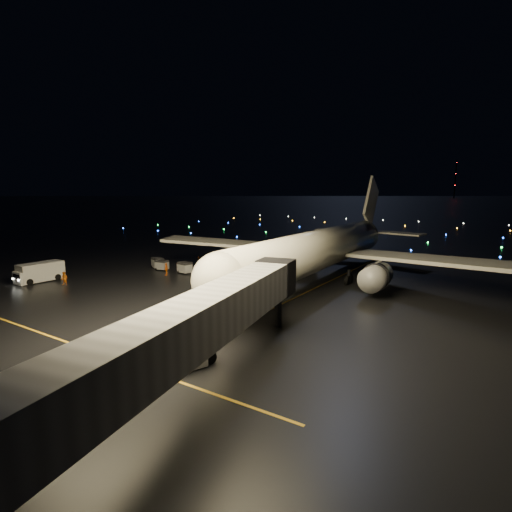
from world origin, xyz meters
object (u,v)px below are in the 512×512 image
object	(u,v)px
airliner	(328,226)
crew_a	(30,276)
baggage_cart_0	(185,268)
baggage_cart_2	(158,263)
crew_c	(166,269)
pushback_tug	(180,347)
belt_loader	(204,292)
baggage_cart_1	(162,265)
crew_b	(64,279)
service_truck	(41,272)

from	to	relation	value
airliner	crew_a	world-z (taller)	airliner
baggage_cart_0	baggage_cart_2	size ratio (longest dim) A/B	1.00
crew_c	baggage_cart_2	world-z (taller)	crew_c
airliner	pushback_tug	size ratio (longest dim) A/B	11.94
belt_loader	baggage_cart_0	world-z (taller)	belt_loader
belt_loader	crew_a	xyz separation A→B (m)	(-29.26, -4.07, -0.83)
baggage_cart_1	baggage_cart_2	size ratio (longest dim) A/B	0.92
crew_c	baggage_cart_2	bearing A→B (deg)	-147.38
airliner	baggage_cart_0	size ratio (longest dim) A/B	26.13
baggage_cart_2	baggage_cart_1	bearing A→B (deg)	-0.44
airliner	crew_b	xyz separation A→B (m)	(-28.66, -23.66, -6.88)
service_truck	crew_b	distance (m)	5.19
crew_c	pushback_tug	bearing A→B (deg)	21.10
belt_loader	service_truck	world-z (taller)	belt_loader
crew_b	crew_c	world-z (taller)	crew_c
pushback_tug	baggage_cart_1	bearing A→B (deg)	159.97
belt_loader	baggage_cart_0	bearing A→B (deg)	148.85
pushback_tug	baggage_cart_1	xyz separation A→B (m)	(-27.53, 24.50, -0.28)
baggage_cart_1	belt_loader	bearing A→B (deg)	-37.25
service_truck	baggage_cart_0	world-z (taller)	service_truck
crew_a	baggage_cart_1	xyz separation A→B (m)	(9.83, 16.26, -0.02)
belt_loader	crew_c	distance (m)	18.53
pushback_tug	baggage_cart_0	size ratio (longest dim) A/B	2.19
airliner	crew_b	world-z (taller)	airliner
airliner	pushback_tug	world-z (taller)	airliner
baggage_cart_2	crew_c	bearing A→B (deg)	-9.38
belt_loader	pushback_tug	bearing A→B (deg)	-47.41
pushback_tug	crew_c	world-z (taller)	pushback_tug
airliner	baggage_cart_0	world-z (taller)	airliner
belt_loader	baggage_cart_1	distance (m)	22.95
crew_a	crew_b	size ratio (longest dim) A/B	0.89
service_truck	crew_c	distance (m)	17.65
crew_a	baggage_cart_0	size ratio (longest dim) A/B	0.80
belt_loader	baggage_cart_1	size ratio (longest dim) A/B	3.55
baggage_cart_0	pushback_tug	bearing A→B (deg)	-38.56
crew_c	service_truck	bearing A→B (deg)	-69.62
baggage_cart_1	baggage_cart_0	bearing A→B (deg)	-4.14
baggage_cart_0	service_truck	bearing A→B (deg)	-122.13
crew_a	crew_b	distance (m)	6.64
belt_loader	baggage_cart_0	size ratio (longest dim) A/B	3.26
baggage_cart_2	baggage_cart_0	bearing A→B (deg)	16.31
crew_c	baggage_cart_0	size ratio (longest dim) A/B	0.91
pushback_tug	baggage_cart_1	distance (m)	36.85
airliner	baggage_cart_1	bearing A→B (deg)	-162.78
crew_a	belt_loader	bearing A→B (deg)	-2.87
service_truck	baggage_cart_0	xyz separation A→B (m)	(13.47, 15.46, -0.49)
crew_c	baggage_cart_2	xyz separation A→B (m)	(-5.41, 3.26, -0.07)
belt_loader	baggage_cart_0	xyz separation A→B (m)	(-14.43, 12.28, -0.77)
baggage_cart_0	belt_loader	bearing A→B (deg)	-31.45
crew_c	baggage_cart_0	xyz separation A→B (m)	(1.38, 2.62, -0.07)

